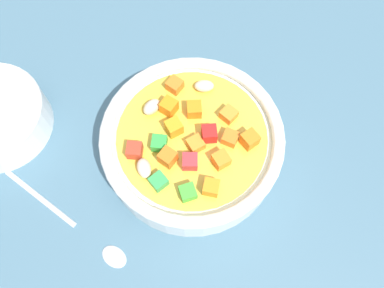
{
  "coord_description": "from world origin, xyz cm",
  "views": [
    {
      "loc": [
        17.16,
        -5.55,
        45.28
      ],
      "look_at": [
        0.0,
        0.0,
        2.78
      ],
      "focal_mm": 36.72,
      "sensor_mm": 36.0,
      "label": 1
    }
  ],
  "objects": [
    {
      "name": "ground_plane",
      "position": [
        0.0,
        0.0,
        -1.0
      ],
      "size": [
        140.0,
        140.0,
        2.0
      ],
      "primitive_type": "cube",
      "color": "#42667A"
    },
    {
      "name": "soup_bowl_main",
      "position": [
        0.01,
        -0.02,
        3.14
      ],
      "size": [
        20.95,
        20.95,
        6.84
      ],
      "color": "white",
      "rests_on": "ground_plane"
    },
    {
      "name": "spoon",
      "position": [
        4.91,
        -15.29,
        0.37
      ],
      "size": [
        15.79,
        12.07,
        0.83
      ],
      "rotation": [
        0.0,
        0.0,
        6.92
      ],
      "color": "silver",
      "rests_on": "ground_plane"
    }
  ]
}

